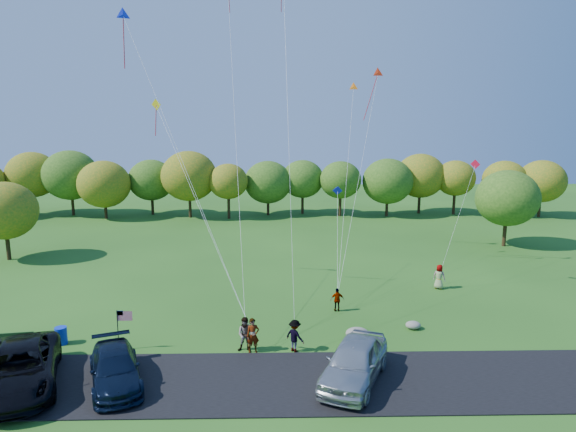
# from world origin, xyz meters

# --- Properties ---
(ground) EXTENTS (140.00, 140.00, 0.00)m
(ground) POSITION_xyz_m (0.00, 0.00, 0.00)
(ground) COLOR #235017
(ground) RESTS_ON ground
(asphalt_lane) EXTENTS (44.00, 6.00, 0.06)m
(asphalt_lane) POSITION_xyz_m (0.00, -4.00, 0.03)
(asphalt_lane) COLOR black
(asphalt_lane) RESTS_ON ground
(treeline) EXTENTS (76.60, 28.04, 8.45)m
(treeline) POSITION_xyz_m (2.92, 36.51, 4.91)
(treeline) COLOR #3A2915
(treeline) RESTS_ON ground
(minivan_dark) EXTENTS (5.32, 7.59, 1.92)m
(minivan_dark) POSITION_xyz_m (-10.09, -4.33, 1.02)
(minivan_dark) COLOR black
(minivan_dark) RESTS_ON asphalt_lane
(minivan_navy) EXTENTS (3.96, 5.80, 1.56)m
(minivan_navy) POSITION_xyz_m (-5.82, -4.10, 0.84)
(minivan_navy) COLOR black
(minivan_navy) RESTS_ON asphalt_lane
(minivan_silver) EXTENTS (4.45, 6.24, 1.97)m
(minivan_silver) POSITION_xyz_m (5.39, -4.06, 1.05)
(minivan_silver) COLOR #A6ABB1
(minivan_silver) RESTS_ON asphalt_lane
(flyer_a) EXTENTS (0.78, 0.61, 1.90)m
(flyer_a) POSITION_xyz_m (0.46, -0.80, 0.95)
(flyer_a) COLOR #4C4C59
(flyer_a) RESTS_ON ground
(flyer_b) EXTENTS (1.00, 0.82, 1.90)m
(flyer_b) POSITION_xyz_m (0.07, -0.66, 0.95)
(flyer_b) COLOR #4C4C59
(flyer_b) RESTS_ON ground
(flyer_c) EXTENTS (1.29, 1.23, 1.76)m
(flyer_c) POSITION_xyz_m (2.70, -0.72, 0.88)
(flyer_c) COLOR #4C4C59
(flyer_c) RESTS_ON ground
(flyer_d) EXTENTS (0.90, 0.39, 1.53)m
(flyer_d) POSITION_xyz_m (5.65, 5.06, 0.77)
(flyer_d) COLOR #4C4C59
(flyer_d) RESTS_ON ground
(flyer_e) EXTENTS (1.06, 0.97, 1.81)m
(flyer_e) POSITION_xyz_m (13.63, 9.36, 0.91)
(flyer_e) COLOR #4C4C59
(flyer_e) RESTS_ON ground
(park_bench) EXTENTS (1.86, 0.59, 1.03)m
(park_bench) POSITION_xyz_m (-12.30, -0.26, 0.55)
(park_bench) COLOR #193F17
(park_bench) RESTS_ON ground
(trash_barrel) EXTENTS (0.64, 0.64, 0.96)m
(trash_barrel) POSITION_xyz_m (-10.22, 0.47, 0.48)
(trash_barrel) COLOR #0D2CC4
(trash_barrel) RESTS_ON ground
(flag_assembly) EXTENTS (0.84, 0.54, 2.25)m
(flag_assembly) POSITION_xyz_m (-6.56, -0.37, 1.67)
(flag_assembly) COLOR black
(flag_assembly) RESTS_ON ground
(boulder_near) EXTENTS (1.32, 1.03, 0.66)m
(boulder_near) POSITION_xyz_m (6.29, 0.77, 0.33)
(boulder_near) COLOR gray
(boulder_near) RESTS_ON ground
(boulder_far) EXTENTS (0.90, 0.75, 0.47)m
(boulder_far) POSITION_xyz_m (9.83, 2.10, 0.23)
(boulder_far) COLOR gray
(boulder_far) RESTS_ON ground
(kites_aloft) EXTENTS (24.59, 10.63, 20.09)m
(kites_aloft) POSITION_xyz_m (1.62, 13.44, 19.80)
(kites_aloft) COLOR #DE1844
(kites_aloft) RESTS_ON ground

